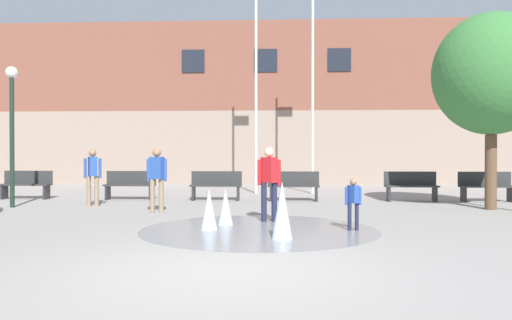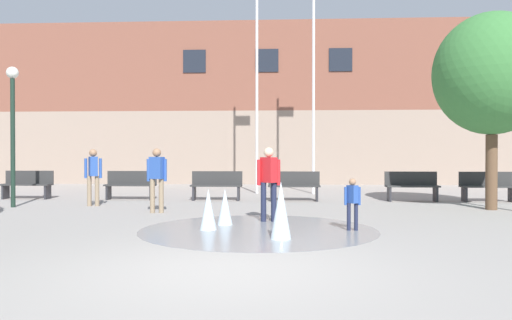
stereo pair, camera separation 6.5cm
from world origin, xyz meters
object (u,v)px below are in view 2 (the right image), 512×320
Objects in this scene: park_bench_far_left at (28,184)px; flagpole_right at (314,62)px; adult_in_red at (93,173)px; street_tree_near_building at (492,74)px; park_bench_under_left_flagpole at (131,185)px; flagpole_left at (258,69)px; park_bench_under_right_flagpole at (294,185)px; park_bench_far_right at (487,186)px; park_bench_near_trashcan at (412,186)px; lamp_post_left_lane at (13,115)px; teen_by_trashcan at (157,175)px; child_with_pink_shirt at (352,200)px; park_bench_center at (217,185)px; adult_watching at (269,178)px.

park_bench_far_left is 0.18× the size of flagpole_right.
adult_in_red is 11.02m from street_tree_near_building.
flagpole_left is at bearing 35.16° from park_bench_under_left_flagpole.
adult_in_red is at bearing -132.17° from flagpole_left.
park_bench_under_right_flagpole is 5.87m from park_bench_far_right.
park_bench_near_trashcan is 11.73m from lamp_post_left_lane.
flagpole_right reaches higher than park_bench_near_trashcan.
teen_by_trashcan is 5.14m from child_with_pink_shirt.
flagpole_left is at bearing 141.04° from street_tree_near_building.
park_bench_center is 1.00× the size of park_bench_under_right_flagpole.
flagpole_left is (1.14, 2.87, 4.14)m from park_bench_center.
adult_watching is at bearing -143.19° from park_bench_far_right.
adult_watching reaches higher than park_bench_under_left_flagpole.
street_tree_near_building is (4.27, -5.14, -1.30)m from flagpole_right.
park_bench_center is 1.00× the size of park_bench_near_trashcan.
park_bench_near_trashcan is at bearing 46.02° from teen_by_trashcan.
park_bench_far_right is 0.42× the size of lamp_post_left_lane.
flagpole_right is (3.23, 2.87, 4.35)m from park_bench_center.
child_with_pink_shirt is at bearing -45.04° from park_bench_under_left_flagpole.
teen_by_trashcan reaches higher than park_bench_far_right.
park_bench_under_left_flagpole is 5.20m from park_bench_under_right_flagpole.
park_bench_center is at bearing -138.39° from flagpole_right.
park_bench_near_trashcan is 6.63m from child_with_pink_shirt.
park_bench_under_right_flagpole is at bearing 156.68° from street_tree_near_building.
park_bench_under_left_flagpole is 1.00× the size of park_bench_near_trashcan.
park_bench_under_right_flagpole is 5.94m from adult_in_red.
park_bench_near_trashcan is at bearing 179.17° from park_bench_far_right.
lamp_post_left_lane is 12.81m from street_tree_near_building.
lamp_post_left_lane is (-8.66, 3.71, 1.93)m from child_with_pink_shirt.
flagpole_right reaches higher than adult_watching.
adult_in_red is at bearing -101.95° from park_bench_under_left_flagpole.
park_bench_under_right_flagpole is 4.84m from teen_by_trashcan.
park_bench_under_left_flagpole is at bearing 166.94° from street_tree_near_building.
flagpole_right is at bearing 31.59° from lamp_post_left_lane.
park_bench_near_trashcan is at bearing 94.43° from adult_watching.
park_bench_under_left_flagpole is 1.00× the size of park_bench_far_right.
park_bench_far_right is at bearing 82.23° from adult_watching.
lamp_post_left_lane reaches higher than park_bench_far_left.
park_bench_center is 0.18× the size of flagpole_right.
adult_watching reaches higher than park_bench_center.
flagpole_left is (-2.25, 8.93, 4.04)m from child_with_pink_shirt.
park_bench_far_right is (2.25, -0.03, 0.00)m from park_bench_near_trashcan.
park_bench_center is 8.41m from street_tree_near_building.
park_bench_under_left_flagpole is 6.33m from flagpole_left.
adult_in_red is 0.17× the size of flagpole_right.
park_bench_far_right is 9.94m from teen_by_trashcan.
park_bench_under_right_flagpole is at bearing -102.33° from adult_in_red.
park_bench_far_right is at bearing 70.64° from street_tree_near_building.
teen_by_trashcan is 0.42× the size of lamp_post_left_lane.
flagpole_right is (4.25, 6.32, 3.89)m from teen_by_trashcan.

